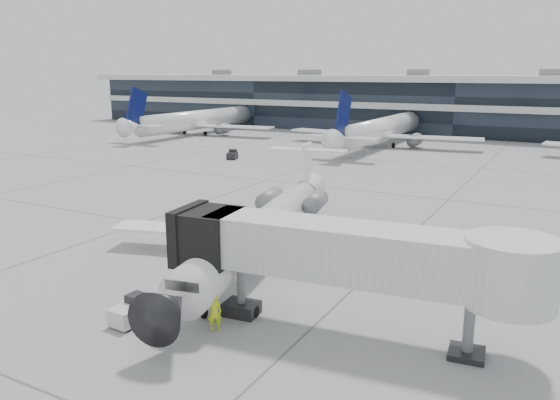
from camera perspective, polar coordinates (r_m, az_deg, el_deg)
The scene contains 10 objects.
ground at distance 39.56m, azimuth -3.39°, elevation -4.24°, with size 220.00×220.00×0.00m, color gray.
terminal at distance 115.92m, azimuth 18.79°, elevation 9.15°, with size 170.00×22.00×10.00m, color black.
bg_jet_left at distance 109.25m, azimuth -8.26°, elevation 6.87°, with size 32.00×40.00×9.60m, color white, non-canonical shape.
bg_jet_center at distance 92.15m, azimuth 10.63°, elevation 5.61°, with size 32.00×40.00×9.60m, color white, non-canonical shape.
regional_jet at distance 35.16m, azimuth -1.64°, elevation -2.86°, with size 21.46×26.75×6.21m.
jet_bridge at distance 24.57m, azimuth 8.73°, elevation -5.71°, with size 16.90×4.90×5.42m.
ramp_worker at distance 26.13m, azimuth -6.86°, elevation -11.58°, with size 0.68×0.45×1.88m, color #E6FF1A.
baggage_tug at distance 27.85m, azimuth -15.17°, elevation -11.15°, with size 1.33×2.11×1.30m.
traffic_cone at distance 48.73m, azimuth -4.68°, elevation -0.62°, with size 0.35×0.35×0.50m.
far_tug at distance 76.68m, azimuth -4.99°, elevation 4.73°, with size 1.83×2.36×1.32m.
Camera 1 is at (20.05, -31.97, 11.86)m, focal length 35.00 mm.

